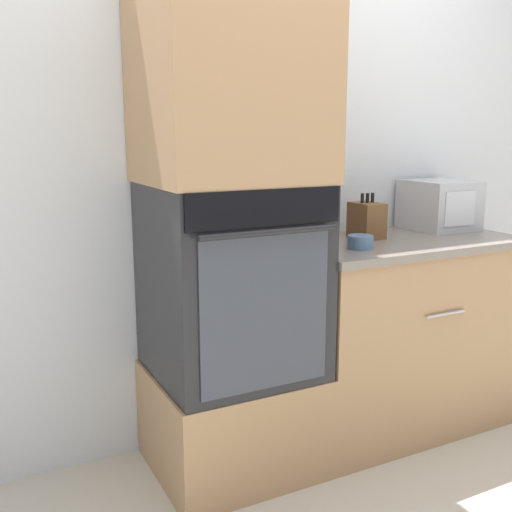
# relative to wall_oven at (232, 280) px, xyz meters

# --- Properties ---
(ground_plane) EXTENTS (12.00, 12.00, 0.00)m
(ground_plane) POSITION_rel_wall_oven_xyz_m (0.33, -0.30, -0.83)
(ground_plane) COLOR beige
(wall_back) EXTENTS (8.00, 0.05, 2.50)m
(wall_back) POSITION_rel_wall_oven_xyz_m (0.33, 0.33, 0.42)
(wall_back) COLOR silver
(wall_back) RESTS_ON ground_plane
(oven_cabinet_base) EXTENTS (0.67, 0.60, 0.44)m
(oven_cabinet_base) POSITION_rel_wall_oven_xyz_m (0.00, 0.00, -0.61)
(oven_cabinet_base) COLOR #A87F56
(oven_cabinet_base) RESTS_ON ground_plane
(wall_oven) EXTENTS (0.64, 0.64, 0.79)m
(wall_oven) POSITION_rel_wall_oven_xyz_m (0.00, 0.00, 0.00)
(wall_oven) COLOR black
(wall_oven) RESTS_ON oven_cabinet_base
(oven_cabinet_upper) EXTENTS (0.67, 0.60, 0.88)m
(oven_cabinet_upper) POSITION_rel_wall_oven_xyz_m (0.00, 0.00, 0.84)
(oven_cabinet_upper) COLOR #A87F56
(oven_cabinet_upper) RESTS_ON wall_oven
(counter_unit) EXTENTS (1.12, 0.63, 0.93)m
(counter_unit) POSITION_rel_wall_oven_xyz_m (0.88, 0.00, -0.37)
(counter_unit) COLOR #A87F56
(counter_unit) RESTS_ON ground_plane
(microwave) EXTENTS (0.31, 0.32, 0.25)m
(microwave) POSITION_rel_wall_oven_xyz_m (1.24, 0.13, 0.22)
(microwave) COLOR #B2B5BA
(microwave) RESTS_ON counter_unit
(knife_block) EXTENTS (0.12, 0.16, 0.21)m
(knife_block) POSITION_rel_wall_oven_xyz_m (0.75, 0.09, 0.18)
(knife_block) COLOR brown
(knife_block) RESTS_ON counter_unit
(bowl) EXTENTS (0.11, 0.11, 0.06)m
(bowl) POSITION_rel_wall_oven_xyz_m (0.56, -0.11, 0.13)
(bowl) COLOR #517599
(bowl) RESTS_ON counter_unit
(condiment_jar_near) EXTENTS (0.04, 0.04, 0.08)m
(condiment_jar_near) POSITION_rel_wall_oven_xyz_m (0.45, -0.03, 0.14)
(condiment_jar_near) COLOR silver
(condiment_jar_near) RESTS_ON counter_unit
(condiment_jar_mid) EXTENTS (0.04, 0.04, 0.08)m
(condiment_jar_mid) POSITION_rel_wall_oven_xyz_m (0.48, 0.17, 0.14)
(condiment_jar_mid) COLOR silver
(condiment_jar_mid) RESTS_ON counter_unit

